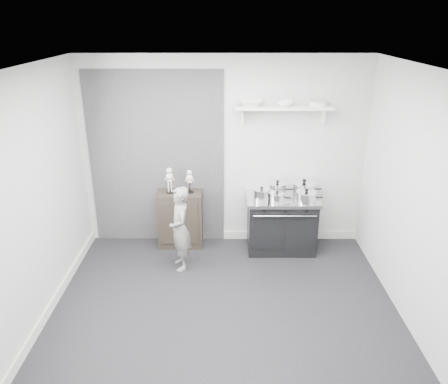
{
  "coord_description": "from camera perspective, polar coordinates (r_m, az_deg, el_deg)",
  "views": [
    {
      "loc": [
        -0.0,
        -4.12,
        3.14
      ],
      "look_at": [
        0.0,
        0.95,
        1.1
      ],
      "focal_mm": 35.0,
      "sensor_mm": 36.0,
      "label": 1
    }
  ],
  "objects": [
    {
      "name": "pot_front_right",
      "position": [
        6.0,
        10.69,
        -0.63
      ],
      "size": [
        0.36,
        0.28,
        0.2
      ],
      "color": "silver",
      "rests_on": "stove"
    },
    {
      "name": "skeleton_full",
      "position": [
        6.15,
        -7.13,
        1.77
      ],
      "size": [
        0.12,
        0.08,
        0.42
      ],
      "primitive_type": null,
      "color": "beige",
      "rests_on": "side_cabinet"
    },
    {
      "name": "plate_stack",
      "position": [
        6.02,
        12.19,
        11.22
      ],
      "size": [
        0.24,
        0.24,
        0.06
      ],
      "primitive_type": "cylinder",
      "color": "silver",
      "rests_on": "wall_shelf"
    },
    {
      "name": "pot_back_right",
      "position": [
        6.25,
        10.38,
        0.47
      ],
      "size": [
        0.42,
        0.33,
        0.23
      ],
      "color": "silver",
      "rests_on": "stove"
    },
    {
      "name": "child",
      "position": [
        5.73,
        -5.76,
        -4.79
      ],
      "size": [
        0.38,
        0.48,
        1.15
      ],
      "primitive_type": "imported",
      "rotation": [
        0.0,
        0.0,
        -1.3
      ],
      "color": "gray",
      "rests_on": "ground"
    },
    {
      "name": "side_cabinet",
      "position": [
        6.38,
        -5.71,
        -3.5
      ],
      "size": [
        0.63,
        0.37,
        0.82
      ],
      "primitive_type": "cube",
      "color": "black",
      "rests_on": "ground"
    },
    {
      "name": "ground",
      "position": [
        5.18,
        -0.02,
        -15.36
      ],
      "size": [
        4.0,
        4.0,
        0.0
      ],
      "primitive_type": "plane",
      "color": "black",
      "rests_on": "ground"
    },
    {
      "name": "bowl_large",
      "position": [
        5.9,
        3.54,
        11.54
      ],
      "size": [
        0.32,
        0.32,
        0.08
      ],
      "primitive_type": "imported",
      "color": "white",
      "rests_on": "wall_shelf"
    },
    {
      "name": "wall_shelf",
      "position": [
        5.96,
        7.83,
        10.8
      ],
      "size": [
        1.3,
        0.26,
        0.24
      ],
      "color": "silver",
      "rests_on": "room_shell"
    },
    {
      "name": "bowl_small",
      "position": [
        5.94,
        7.94,
        11.41
      ],
      "size": [
        0.22,
        0.22,
        0.07
      ],
      "primitive_type": "imported",
      "color": "white",
      "rests_on": "wall_shelf"
    },
    {
      "name": "pot_back_left",
      "position": [
        6.19,
        6.96,
        0.43
      ],
      "size": [
        0.34,
        0.26,
        0.22
      ],
      "color": "silver",
      "rests_on": "stove"
    },
    {
      "name": "stove",
      "position": [
        6.28,
        7.49,
        -4.08
      ],
      "size": [
        1.0,
        0.62,
        0.8
      ],
      "color": "black",
      "rests_on": "ground"
    },
    {
      "name": "pot_front_left",
      "position": [
        5.98,
        4.93,
        -0.34
      ],
      "size": [
        0.31,
        0.22,
        0.2
      ],
      "color": "silver",
      "rests_on": "stove"
    },
    {
      "name": "skeleton_torso",
      "position": [
        6.13,
        -4.52,
        1.61
      ],
      "size": [
        0.11,
        0.07,
        0.38
      ],
      "primitive_type": null,
      "color": "beige",
      "rests_on": "side_cabinet"
    },
    {
      "name": "room_shell",
      "position": [
        4.53,
        -1.15,
        2.57
      ],
      "size": [
        4.02,
        3.62,
        2.71
      ],
      "color": "#B9B9B6",
      "rests_on": "ground"
    },
    {
      "name": "pot_front_center",
      "position": [
        5.97,
        6.94,
        -0.67
      ],
      "size": [
        0.3,
        0.21,
        0.16
      ],
      "color": "silver",
      "rests_on": "stove"
    }
  ]
}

